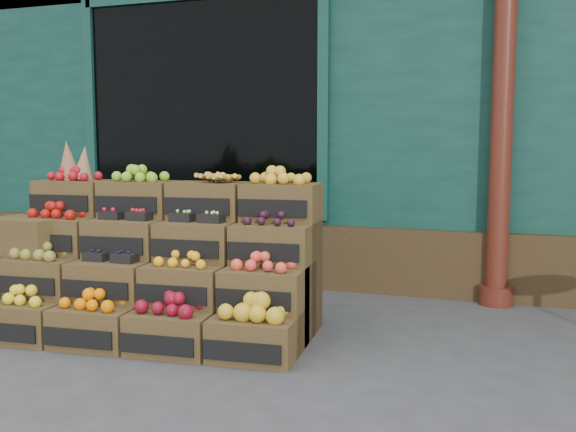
% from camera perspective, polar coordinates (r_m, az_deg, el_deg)
% --- Properties ---
extents(ground, '(60.00, 60.00, 0.00)m').
position_cam_1_polar(ground, '(4.00, -0.54, -13.37)').
color(ground, '#3F3F41').
rests_on(ground, ground).
extents(shop_facade, '(12.00, 6.24, 4.80)m').
position_cam_1_polar(shop_facade, '(8.82, 10.83, 13.09)').
color(shop_facade, '#113A30').
rests_on(shop_facade, ground).
extents(crate_display, '(2.29, 1.25, 1.38)m').
position_cam_1_polar(crate_display, '(4.75, -11.22, -4.97)').
color(crate_display, '#4B391D').
rests_on(crate_display, ground).
extents(spare_crates, '(0.57, 0.42, 0.81)m').
position_cam_1_polar(spare_crates, '(5.21, -21.86, -4.56)').
color(spare_crates, '#4B391D').
rests_on(spare_crates, ground).
extents(shopkeeper, '(0.86, 0.69, 2.06)m').
position_cam_1_polar(shopkeeper, '(6.89, -1.53, 3.72)').
color(shopkeeper, '#154A1D').
rests_on(shopkeeper, ground).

